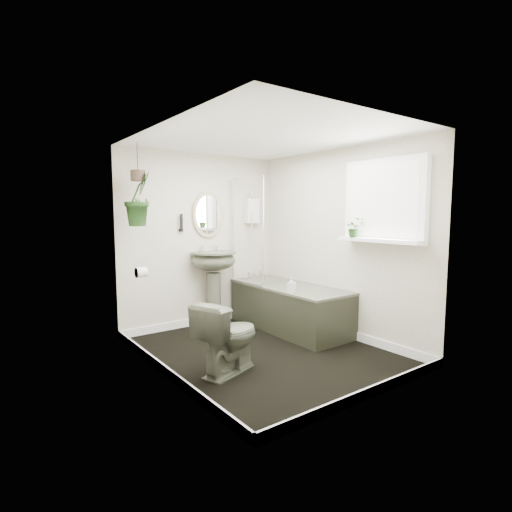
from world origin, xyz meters
TOP-DOWN VIEW (x-y plane):
  - floor at (0.00, 0.00)m, footprint 2.30×2.80m
  - ceiling at (0.00, 0.00)m, footprint 2.30×2.80m
  - wall_back at (0.00, 1.41)m, footprint 2.30×0.02m
  - wall_front at (0.00, -1.41)m, footprint 2.30×0.02m
  - wall_left at (-1.16, 0.00)m, footprint 0.02×2.80m
  - wall_right at (1.16, 0.00)m, footprint 0.02×2.80m
  - skirting at (0.00, 0.00)m, footprint 2.30×2.80m
  - bathtub at (0.80, 0.50)m, footprint 0.72×1.72m
  - bath_screen at (0.47, 0.99)m, footprint 0.04×0.72m
  - shower_box at (0.80, 1.34)m, footprint 0.20×0.10m
  - oval_mirror at (0.09, 1.37)m, footprint 0.46×0.03m
  - wall_sconce at (-0.31, 1.36)m, footprint 0.04×0.04m
  - toilet_roll_holder at (-1.10, 0.70)m, footprint 0.11×0.11m
  - window_recess at (1.09, -0.70)m, footprint 0.08×1.00m
  - window_sill at (1.02, -0.70)m, footprint 0.18×1.00m
  - window_blinds at (1.04, -0.70)m, footprint 0.01×0.86m
  - toilet at (-0.61, -0.23)m, footprint 0.79×0.61m
  - pedestal_sink at (0.09, 1.24)m, footprint 0.68×0.61m
  - sill_plant at (0.97, -0.40)m, footprint 0.25×0.23m
  - hanging_plant at (-0.97, 1.06)m, footprint 0.44×0.42m
  - soap_bottle at (0.51, 0.13)m, footprint 0.11×0.11m
  - hanging_pot at (-0.97, 1.06)m, footprint 0.16×0.16m

SIDE VIEW (x-z plane):
  - floor at x=0.00m, z-range -0.02..0.00m
  - skirting at x=0.00m, z-range 0.00..0.10m
  - bathtub at x=0.80m, z-range 0.00..0.58m
  - toilet at x=-0.61m, z-range 0.00..0.71m
  - pedestal_sink at x=0.09m, z-range 0.00..1.02m
  - soap_bottle at x=0.51m, z-range 0.58..0.77m
  - toilet_roll_holder at x=-1.10m, z-range 0.84..0.96m
  - wall_back at x=0.00m, z-range 0.00..2.30m
  - wall_front at x=0.00m, z-range 0.00..2.30m
  - wall_left at x=-1.16m, z-range 0.00..2.30m
  - wall_right at x=1.16m, z-range 0.00..2.30m
  - window_sill at x=1.02m, z-range 1.21..1.25m
  - bath_screen at x=0.47m, z-range 0.58..1.98m
  - sill_plant at x=0.97m, z-range 1.25..1.47m
  - wall_sconce at x=-0.31m, z-range 1.29..1.51m
  - oval_mirror at x=0.09m, z-range 1.19..1.81m
  - shower_box at x=0.80m, z-range 1.38..1.73m
  - window_recess at x=1.09m, z-range 1.20..2.10m
  - window_blinds at x=1.04m, z-range 1.27..2.03m
  - hanging_plant at x=-0.97m, z-range 1.37..2.00m
  - hanging_pot at x=-0.97m, z-range 1.88..2.00m
  - ceiling at x=0.00m, z-range 2.30..2.32m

